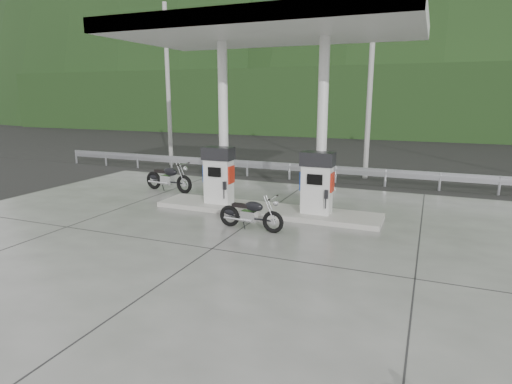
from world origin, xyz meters
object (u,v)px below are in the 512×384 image
at_px(motorcycle_right, 251,214).
at_px(gas_pump_left, 219,175).
at_px(gas_pump_right, 317,183).
at_px(motorcycle_left, 168,178).

bearing_deg(motorcycle_right, gas_pump_left, 140.77).
bearing_deg(gas_pump_left, gas_pump_right, 0.00).
distance_m(gas_pump_right, motorcycle_right, 2.30).
distance_m(gas_pump_left, gas_pump_right, 3.20).
xyz_separation_m(gas_pump_left, gas_pump_right, (3.20, 0.00, 0.00)).
relative_size(gas_pump_right, motorcycle_left, 0.88).
bearing_deg(motorcycle_left, gas_pump_right, -5.07).
relative_size(gas_pump_right, motorcycle_right, 1.01).
relative_size(motorcycle_left, motorcycle_right, 1.16).
relative_size(gas_pump_left, motorcycle_right, 1.01).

